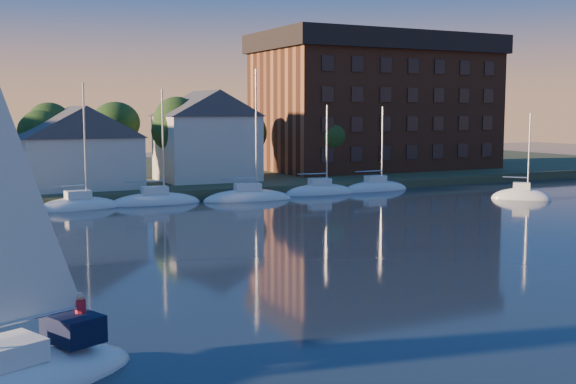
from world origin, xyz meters
TOP-DOWN VIEW (x-y plane):
  - shoreline_land at (0.00, 75.00)m, footprint 160.00×50.00m
  - wooden_dock at (0.00, 52.00)m, footprint 120.00×3.00m
  - clubhouse_centre at (-6.00, 57.00)m, footprint 11.55×8.40m
  - clubhouse_east at (8.00, 59.00)m, footprint 10.50×8.40m
  - condo_block at (34.00, 64.95)m, footprint 31.00×17.00m
  - tree_line at (2.00, 63.00)m, footprint 93.40×5.40m
  - moored_fleet at (-8.00, 49.00)m, footprint 71.50×2.40m
  - hero_sailboat at (-17.90, 7.57)m, footprint 10.09×6.51m
  - drifting_sailboat_right at (32.20, 36.68)m, footprint 5.34×5.38m

SIDE VIEW (x-z plane):
  - shoreline_land at x=0.00m, z-range -1.00..1.00m
  - wooden_dock at x=0.00m, z-range -0.50..0.50m
  - drifting_sailboat_right at x=32.20m, z-range -4.63..4.83m
  - moored_fleet at x=-8.00m, z-range -5.93..6.12m
  - hero_sailboat at x=-17.90m, z-range -6.83..8.06m
  - clubhouse_centre at x=-6.00m, z-range 1.09..9.17m
  - clubhouse_east at x=8.00m, z-range 1.10..10.90m
  - tree_line at x=2.00m, z-range 2.73..11.63m
  - condo_block at x=34.00m, z-range 1.09..18.49m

